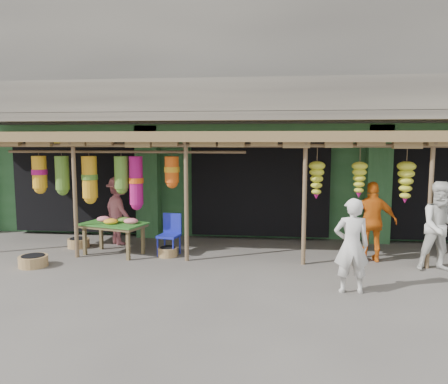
# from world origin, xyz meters

# --- Properties ---
(ground) EXTENTS (80.00, 80.00, 0.00)m
(ground) POSITION_xyz_m (0.00, 0.00, 0.00)
(ground) COLOR #514C47
(ground) RESTS_ON ground
(building) EXTENTS (16.40, 6.80, 7.00)m
(building) POSITION_xyz_m (-0.00, 4.87, 3.37)
(building) COLOR gray
(building) RESTS_ON ground
(awning) EXTENTS (14.00, 2.70, 2.79)m
(awning) POSITION_xyz_m (-0.17, 0.80, 2.57)
(awning) COLOR brown
(awning) RESTS_ON ground
(flower_table) EXTENTS (1.59, 1.19, 0.85)m
(flower_table) POSITION_xyz_m (-3.24, 0.15, 0.69)
(flower_table) COLOR brown
(flower_table) RESTS_ON ground
(blue_chair) EXTENTS (0.52, 0.53, 0.94)m
(blue_chair) POSITION_xyz_m (-1.98, 0.30, 0.52)
(blue_chair) COLOR #1A22A9
(blue_chair) RESTS_ON ground
(basket_left) EXTENTS (0.68, 0.68, 0.22)m
(basket_left) POSITION_xyz_m (-4.38, 0.69, 0.11)
(basket_left) COLOR olive
(basket_left) RESTS_ON ground
(basket_mid) EXTENTS (0.67, 0.67, 0.23)m
(basket_mid) POSITION_xyz_m (-4.58, -1.00, 0.11)
(basket_mid) COLOR olive
(basket_mid) RESTS_ON ground
(basket_right) EXTENTS (0.52, 0.52, 0.20)m
(basket_right) POSITION_xyz_m (-2.00, 0.11, 0.10)
(basket_right) COLOR olive
(basket_right) RESTS_ON ground
(person_front) EXTENTS (0.61, 0.42, 1.64)m
(person_front) POSITION_xyz_m (1.69, -1.86, 0.82)
(person_front) COLOR silver
(person_front) RESTS_ON ground
(person_right) EXTENTS (0.90, 0.71, 1.80)m
(person_right) POSITION_xyz_m (3.68, -0.38, 0.90)
(person_right) COLOR silver
(person_right) RESTS_ON ground
(person_vendor) EXTENTS (1.02, 0.45, 1.73)m
(person_vendor) POSITION_xyz_m (2.48, 0.21, 0.87)
(person_vendor) COLOR orange
(person_vendor) RESTS_ON ground
(person_shopper) EXTENTS (1.25, 1.22, 1.71)m
(person_shopper) POSITION_xyz_m (-3.50, 1.16, 0.86)
(person_shopper) COLOR #C66972
(person_shopper) RESTS_ON ground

